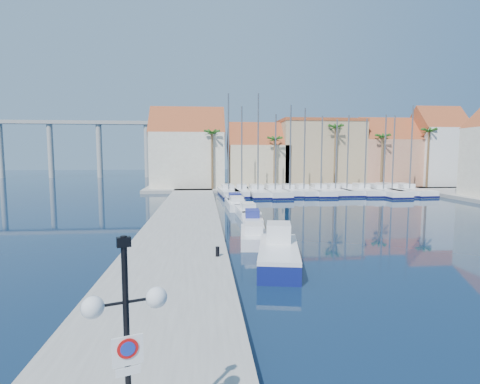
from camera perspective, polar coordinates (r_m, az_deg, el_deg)
The scene contains 35 objects.
ground at distance 19.84m, azimuth 16.73°, elevation -12.21°, with size 260.00×260.00×0.00m, color #081C30.
quay_west at distance 31.52m, azimuth -8.55°, elevation -4.86°, with size 6.00×77.00×0.50m, color gray.
shore_north at distance 67.92m, azimuth 9.28°, elevation 0.85°, with size 54.00×16.00×0.50m, color gray.
lamp_post at distance 7.03m, azimuth -16.95°, elevation -17.96°, with size 1.37×0.72×4.20m.
bollard at distance 20.64m, azimuth -3.45°, elevation -9.04°, with size 0.21×0.21×0.53m, color black.
fishing_boat at distance 20.67m, azimuth 5.90°, elevation -9.18°, with size 3.18×6.44×2.16m.
motorboat_west_0 at distance 25.78m, azimuth 2.05°, elevation -6.61°, with size 2.23×5.42×1.40m.
motorboat_west_1 at distance 31.98m, azimuth 1.85°, elevation -4.17°, with size 2.12×5.29×1.40m.
motorboat_west_2 at distance 36.41m, azimuth 1.08°, elevation -2.94°, with size 2.04×5.75×1.40m.
motorboat_west_3 at distance 41.67m, azimuth -0.62°, elevation -1.83°, with size 2.12×6.16×1.40m.
motorboat_west_4 at distance 45.19m, azimuth -0.86°, elevation -1.23°, with size 2.05×5.92×1.40m.
sailboat_0 at distance 54.38m, azimuth -1.81°, elevation 0.10°, with size 3.02×9.38×14.53m.
sailboat_1 at distance 54.36m, azimuth 0.25°, elevation 0.10°, with size 2.72×8.25×12.74m.
sailboat_2 at distance 54.09m, azimuth 2.65°, elevation 0.05°, with size 2.72×9.95×14.48m.
sailboat_3 at distance 54.47m, azimuth 5.23°, elevation 0.01°, with size 3.24×11.01×11.62m.
sailboat_4 at distance 55.27m, azimuth 7.47°, elevation 0.14°, with size 2.36×8.20×12.95m.
sailboat_5 at distance 55.78m, azimuth 9.53°, elevation 0.14°, with size 2.96×9.07×12.57m.
sailboat_6 at distance 56.52m, azimuth 12.07°, elevation 0.13°, with size 3.14×9.98×11.51m.
sailboat_7 at distance 57.49m, azimuth 14.15°, elevation 0.18°, with size 2.62×9.02×11.05m.
sailboat_8 at distance 58.10m, azimuth 15.78°, elevation 0.21°, with size 2.39×8.97×11.63m.
sailboat_9 at distance 58.79m, azimuth 18.25°, elevation 0.18°, with size 3.02×9.87×11.15m.
sailboat_10 at distance 59.00m, azimuth 20.68°, elevation 0.10°, with size 3.51×11.81×11.66m.
sailboat_11 at distance 60.75m, azimuth 21.86°, elevation 0.22°, with size 2.98×10.81×11.65m.
sailboat_12 at distance 61.50m, azimuth 24.09°, elevation 0.21°, with size 3.47×10.76×13.09m.
building_0 at distance 64.49m, azimuth -7.95°, elevation 6.19°, with size 12.30×9.00×13.50m.
building_1 at distance 65.10m, azimuth 2.73°, elevation 5.15°, with size 10.30×8.00×11.00m.
building_2 at distance 68.50m, azimuth 11.80°, elevation 5.87°, with size 14.20×10.20×11.50m.
building_3 at distance 72.06m, azimuth 21.22°, elevation 5.28°, with size 10.30×8.00×12.00m.
building_4 at distance 75.68m, azimuth 27.73°, elevation 5.85°, with size 8.30×8.00×14.00m.
palm_0 at distance 59.52m, azimuth -4.29°, elevation 8.72°, with size 2.60×2.60×10.15m.
palm_1 at distance 60.52m, azimuth 5.31°, elevation 7.77°, with size 2.60×2.60×9.15m.
palm_2 at distance 63.25m, azimuth 14.38°, elevation 9.24°, with size 2.60×2.60×11.15m.
palm_3 at distance 66.30m, azimuth 20.93°, elevation 7.65°, with size 2.60×2.60×9.65m.
palm_4 at distance 70.24m, azimuth 26.87°, elevation 8.05°, with size 2.60×2.60×10.65m.
viaduct at distance 104.47m, azimuth -23.41°, elevation 7.65°, with size 48.00×2.20×14.45m.
Camera 1 is at (-7.28, -17.43, 6.06)m, focal length 28.00 mm.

